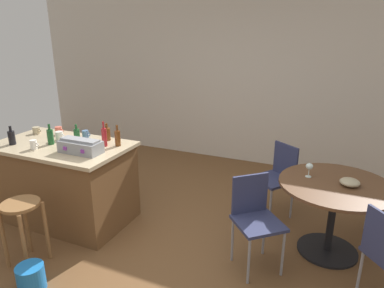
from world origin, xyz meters
name	(u,v)px	position (x,y,z in m)	size (l,w,h in m)	color
ground_plane	(158,259)	(0.00, 0.00, 0.00)	(8.80, 8.80, 0.00)	brown
back_wall	(246,81)	(0.00, 3.01, 1.35)	(8.00, 0.10, 2.70)	beige
kitchen_island	(65,182)	(-1.37, 0.27, 0.46)	(1.53, 0.89, 0.92)	brown
wooden_stool	(23,219)	(-1.12, -0.54, 0.48)	(0.35, 0.35, 0.64)	olive
dining_table	(334,200)	(1.51, 0.80, 0.58)	(1.07, 1.07, 0.75)	black
folding_chair_far	(277,175)	(0.87, 1.34, 0.52)	(0.56, 0.56, 0.88)	navy
folding_chair_left	(255,215)	(0.86, 0.31, 0.52)	(0.56, 0.56, 0.88)	navy
toolbox	(81,146)	(-0.97, 0.15, 0.99)	(0.45, 0.21, 0.15)	gray
bottle_0	(107,134)	(-0.98, 0.61, 1.00)	(0.08, 0.08, 0.20)	#603314
bottle_1	(12,137)	(-1.85, 0.06, 1.01)	(0.07, 0.07, 0.21)	black
bottle_2	(104,137)	(-0.87, 0.42, 1.03)	(0.06, 0.06, 0.28)	maroon
bottle_3	(77,135)	(-1.25, 0.42, 1.00)	(0.07, 0.07, 0.21)	#194C23
bottle_4	(50,136)	(-1.46, 0.24, 1.01)	(0.07, 0.07, 0.23)	#194C23
bottle_5	(118,138)	(-0.74, 0.49, 1.02)	(0.06, 0.06, 0.24)	#603314
cup_0	(34,145)	(-1.50, 0.03, 0.98)	(0.11, 0.07, 0.10)	white
cup_1	(59,131)	(-1.65, 0.55, 0.97)	(0.12, 0.08, 0.10)	#DB6651
cup_2	(36,130)	(-1.94, 0.48, 0.97)	(0.12, 0.09, 0.08)	tan
cup_3	(86,134)	(-1.26, 0.57, 0.97)	(0.11, 0.07, 0.10)	#4C7099
cup_4	(59,136)	(-1.48, 0.38, 0.98)	(0.12, 0.09, 0.10)	white
wine_glass	(309,167)	(1.25, 0.86, 0.86)	(0.07, 0.07, 0.14)	silver
serving_bowl	(350,182)	(1.62, 0.80, 0.79)	(0.18, 0.18, 0.07)	tan
plastic_bucket	(31,278)	(-0.80, -0.80, 0.12)	(0.23, 0.23, 0.23)	blue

